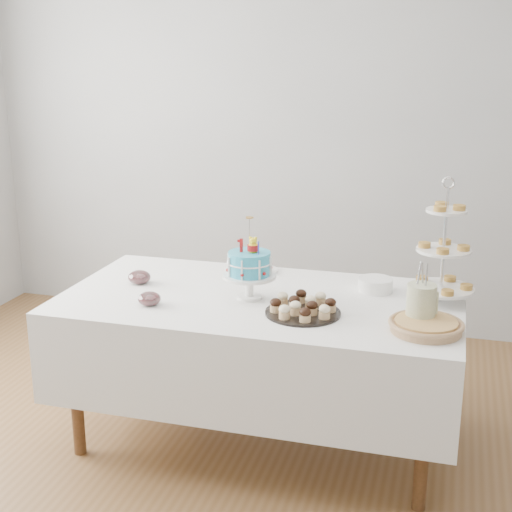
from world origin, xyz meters
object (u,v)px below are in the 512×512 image
(pie, at_px, (426,325))
(jam_bowl_a, at_px, (149,299))
(birthday_cake, at_px, (249,277))
(jam_bowl_b, at_px, (139,277))
(cupcake_tray, at_px, (303,306))
(utensil_pitcher, at_px, (421,304))
(tiered_stand, at_px, (444,251))
(plate_stack, at_px, (375,285))
(pastry_plate, at_px, (254,269))
(table, at_px, (260,341))

(pie, xyz_separation_m, jam_bowl_a, (-1.26, -0.01, 0.00))
(birthday_cake, relative_size, jam_bowl_a, 3.68)
(birthday_cake, height_order, jam_bowl_b, birthday_cake)
(cupcake_tray, bearing_deg, utensil_pitcher, -0.11)
(pie, xyz_separation_m, tiered_stand, (0.04, 0.41, 0.22))
(jam_bowl_b, xyz_separation_m, utensil_pitcher, (1.42, -0.21, 0.07))
(birthday_cake, relative_size, jam_bowl_b, 3.42)
(plate_stack, distance_m, jam_bowl_b, 1.20)
(birthday_cake, relative_size, pie, 1.24)
(pie, xyz_separation_m, utensil_pitcher, (-0.03, 0.07, 0.07))
(tiered_stand, bearing_deg, pastry_plate, 167.07)
(pie, relative_size, plate_stack, 1.87)
(pie, distance_m, pastry_plate, 1.13)
(birthday_cake, distance_m, jam_bowl_a, 0.48)
(table, bearing_deg, pie, -16.43)
(jam_bowl_b, height_order, utensil_pitcher, utensil_pitcher)
(pastry_plate, distance_m, jam_bowl_b, 0.63)
(plate_stack, height_order, pastry_plate, plate_stack)
(birthday_cake, relative_size, cupcake_tray, 1.15)
(birthday_cake, height_order, cupcake_tray, birthday_cake)
(jam_bowl_a, bearing_deg, birthday_cake, 27.27)
(plate_stack, xyz_separation_m, jam_bowl_a, (-0.99, -0.49, -0.00))
(pie, bearing_deg, pastry_plate, 145.92)
(table, relative_size, pastry_plate, 7.74)
(birthday_cake, xyz_separation_m, utensil_pitcher, (0.81, -0.14, -0.01))
(cupcake_tray, distance_m, tiered_stand, 0.72)
(pie, bearing_deg, table, 163.57)
(jam_bowl_a, distance_m, jam_bowl_b, 0.34)
(plate_stack, bearing_deg, jam_bowl_a, -153.61)
(cupcake_tray, distance_m, pie, 0.55)
(table, bearing_deg, birthday_cake, -145.16)
(table, distance_m, utensil_pitcher, 0.85)
(cupcake_tray, xyz_separation_m, pastry_plate, (-0.39, 0.57, -0.02))
(table, relative_size, jam_bowl_a, 17.86)
(pie, height_order, pastry_plate, pie)
(table, bearing_deg, cupcake_tray, -34.07)
(tiered_stand, xyz_separation_m, utensil_pitcher, (-0.07, -0.34, -0.15))
(cupcake_tray, height_order, pie, cupcake_tray)
(cupcake_tray, bearing_deg, plate_stack, 56.15)
(jam_bowl_b, bearing_deg, utensil_pitcher, -8.31)
(tiered_stand, relative_size, pastry_plate, 2.42)
(birthday_cake, bearing_deg, plate_stack, 28.19)
(pie, distance_m, jam_bowl_b, 1.47)
(utensil_pitcher, bearing_deg, pie, -72.30)
(cupcake_tray, bearing_deg, table, 145.93)
(table, relative_size, pie, 6.02)
(pie, distance_m, jam_bowl_a, 1.26)
(table, relative_size, utensil_pitcher, 6.75)
(tiered_stand, height_order, plate_stack, tiered_stand)
(table, bearing_deg, tiered_stand, 11.73)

